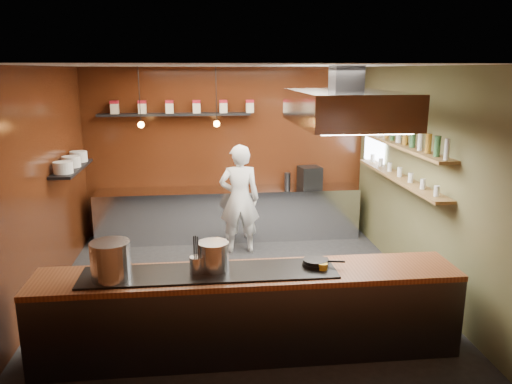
{
  "coord_description": "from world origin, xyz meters",
  "views": [
    {
      "loc": [
        -0.45,
        -6.38,
        2.95
      ],
      "look_at": [
        0.3,
        0.4,
        1.27
      ],
      "focal_mm": 35.0,
      "sensor_mm": 36.0,
      "label": 1
    }
  ],
  "objects": [
    {
      "name": "pendant_left",
      "position": [
        -1.4,
        1.7,
        2.15
      ],
      "size": [
        0.1,
        0.1,
        0.95
      ],
      "color": "black",
      "rests_on": "ceiling"
    },
    {
      "name": "bottles",
      "position": [
        2.34,
        0.3,
        2.06
      ],
      "size": [
        0.06,
        2.66,
        0.24
      ],
      "color": "silver",
      "rests_on": "bottle_shelf_upper"
    },
    {
      "name": "wine_glasses",
      "position": [
        2.34,
        0.3,
        1.53
      ],
      "size": [
        0.07,
        2.37,
        0.13
      ],
      "color": "silver",
      "rests_on": "bottle_shelf_lower"
    },
    {
      "name": "bottle_shelf_upper",
      "position": [
        2.34,
        0.3,
        1.92
      ],
      "size": [
        0.26,
        2.8,
        0.04
      ],
      "primitive_type": "cube",
      "color": "olive",
      "rests_on": "right_wall"
    },
    {
      "name": "right_wall",
      "position": [
        2.5,
        0.0,
        1.5
      ],
      "size": [
        0.0,
        5.0,
        5.0
      ],
      "primitive_type": "plane",
      "rotation": [
        1.57,
        0.0,
        -1.57
      ],
      "color": "brown",
      "rests_on": "ground"
    },
    {
      "name": "storage_tins",
      "position": [
        -0.75,
        2.36,
        2.33
      ],
      "size": [
        2.43,
        0.13,
        0.22
      ],
      "color": "beige",
      "rests_on": "tin_shelf"
    },
    {
      "name": "bottle_shelf_lower",
      "position": [
        2.34,
        0.3,
        1.45
      ],
      "size": [
        0.26,
        2.8,
        0.04
      ],
      "primitive_type": "cube",
      "color": "olive",
      "rests_on": "right_wall"
    },
    {
      "name": "ceiling",
      "position": [
        0.0,
        0.0,
        3.0
      ],
      "size": [
        5.0,
        5.0,
        0.0
      ],
      "primitive_type": "plane",
      "rotation": [
        3.14,
        0.0,
        0.0
      ],
      "color": "silver",
      "rests_on": "back_wall"
    },
    {
      "name": "frying_pan",
      "position": [
        0.72,
        -1.56,
        0.97
      ],
      "size": [
        0.45,
        0.28,
        0.07
      ],
      "color": "black",
      "rests_on": "pass_counter"
    },
    {
      "name": "pendant_right",
      "position": [
        -0.2,
        1.7,
        2.15
      ],
      "size": [
        0.1,
        0.1,
        0.95
      ],
      "color": "black",
      "rests_on": "ceiling"
    },
    {
      "name": "stockpot_large",
      "position": [
        -1.36,
        -1.67,
        1.13
      ],
      "size": [
        0.43,
        0.43,
        0.38
      ],
      "primitive_type": "cylinder",
      "rotation": [
        0.0,
        0.0,
        0.1
      ],
      "color": "#B6B9BE",
      "rests_on": "pass_counter"
    },
    {
      "name": "back_wall",
      "position": [
        0.0,
        2.5,
        1.5
      ],
      "size": [
        5.0,
        0.0,
        5.0
      ],
      "primitive_type": "plane",
      "rotation": [
        1.57,
        0.0,
        0.0
      ],
      "color": "#341309",
      "rests_on": "ground"
    },
    {
      "name": "window_pane",
      "position": [
        2.45,
        1.7,
        1.9
      ],
      "size": [
        0.0,
        1.0,
        1.0
      ],
      "primitive_type": "plane",
      "rotation": [
        1.57,
        0.0,
        -1.57
      ],
      "color": "white",
      "rests_on": "right_wall"
    },
    {
      "name": "stockpot_small",
      "position": [
        -0.36,
        -1.55,
        1.09
      ],
      "size": [
        0.42,
        0.42,
        0.3
      ],
      "primitive_type": "cylinder",
      "rotation": [
        0.0,
        0.0,
        0.42
      ],
      "color": "#B6B8BD",
      "rests_on": "pass_counter"
    },
    {
      "name": "extractor_hood",
      "position": [
        1.3,
        -0.4,
        2.51
      ],
      "size": [
        1.2,
        2.0,
        0.72
      ],
      "color": "#38383D",
      "rests_on": "ceiling"
    },
    {
      "name": "prep_counter",
      "position": [
        0.0,
        2.17,
        0.45
      ],
      "size": [
        4.6,
        0.65,
        0.9
      ],
      "primitive_type": "cube",
      "color": "silver",
      "rests_on": "floor"
    },
    {
      "name": "utensil_crock",
      "position": [
        -0.53,
        -1.63,
        1.03
      ],
      "size": [
        0.18,
        0.18,
        0.18
      ],
      "primitive_type": "cylinder",
      "rotation": [
        0.0,
        0.0,
        -0.32
      ],
      "color": "silver",
      "rests_on": "pass_counter"
    },
    {
      "name": "floor",
      "position": [
        0.0,
        0.0,
        0.0
      ],
      "size": [
        5.0,
        5.0,
        0.0
      ],
      "primitive_type": "plane",
      "color": "black",
      "rests_on": "ground"
    },
    {
      "name": "tin_shelf",
      "position": [
        -0.9,
        2.36,
        2.2
      ],
      "size": [
        2.6,
        0.26,
        0.04
      ],
      "primitive_type": "cube",
      "color": "black",
      "rests_on": "back_wall"
    },
    {
      "name": "chef",
      "position": [
        0.14,
        1.45,
        0.9
      ],
      "size": [
        0.66,
        0.44,
        1.8
      ],
      "primitive_type": "imported",
      "rotation": [
        0.0,
        0.0,
        3.13
      ],
      "color": "white",
      "rests_on": "floor"
    },
    {
      "name": "plate_shelf",
      "position": [
        -2.34,
        1.0,
        1.55
      ],
      "size": [
        0.3,
        1.4,
        0.04
      ],
      "primitive_type": "cube",
      "color": "black",
      "rests_on": "left_wall"
    },
    {
      "name": "left_wall",
      "position": [
        -2.5,
        0.0,
        1.5
      ],
      "size": [
        0.0,
        5.0,
        5.0
      ],
      "primitive_type": "plane",
      "rotation": [
        1.57,
        0.0,
        1.57
      ],
      "color": "#341309",
      "rests_on": "ground"
    },
    {
      "name": "plate_stacks",
      "position": [
        -2.34,
        1.0,
        1.65
      ],
      "size": [
        0.26,
        1.16,
        0.16
      ],
      "color": "silver",
      "rests_on": "plate_shelf"
    },
    {
      "name": "espresso_machine",
      "position": [
        1.46,
        2.2,
        1.08
      ],
      "size": [
        0.42,
        0.4,
        0.37
      ],
      "primitive_type": "cube",
      "rotation": [
        0.0,
        0.0,
        0.16
      ],
      "color": "black",
      "rests_on": "prep_counter"
    },
    {
      "name": "butter_jar",
      "position": [
        0.76,
        -1.67,
        0.96
      ],
      "size": [
        0.1,
        0.1,
        0.09
      ],
      "primitive_type": "cylinder",
      "rotation": [
        0.0,
        0.0,
        -0.01
      ],
      "color": "gold",
      "rests_on": "pass_counter"
    },
    {
      "name": "pass_counter",
      "position": [
        -0.0,
        -1.6,
        0.47
      ],
      "size": [
        4.4,
        0.72,
        0.94
      ],
      "color": "#38383D",
      "rests_on": "floor"
    }
  ]
}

